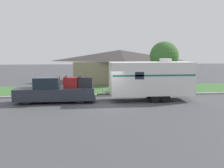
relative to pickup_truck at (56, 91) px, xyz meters
name	(u,v)px	position (x,y,z in m)	size (l,w,h in m)	color
ground_plane	(107,105)	(3.92, -1.42, -0.92)	(120.00, 120.00, 0.00)	#47474C
curb_strip	(103,95)	(3.92, 2.33, -0.85)	(80.00, 0.30, 0.14)	#999993
lawn_strip	(101,90)	(3.92, 5.98, -0.91)	(80.00, 7.00, 0.03)	#3D6B33
house_across_street	(120,65)	(6.91, 13.13, 1.24)	(12.95, 7.21, 4.18)	gray
pickup_truck	(56,91)	(0.00, 0.00, 0.00)	(6.20, 1.94, 2.09)	black
travel_trailer	(151,78)	(7.62, 0.00, 0.90)	(7.72, 2.36, 3.42)	black
mailbox	(90,84)	(2.74, 3.31, 0.07)	(0.48, 0.20, 1.28)	brown
tree_in_yard	(164,56)	(10.56, 5.77, 2.59)	(3.00, 3.00, 5.03)	brown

